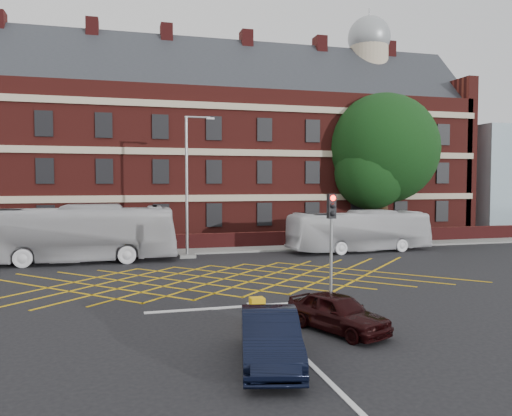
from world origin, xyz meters
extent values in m
plane|color=black|center=(0.00, 0.00, 0.00)|extent=(120.00, 120.00, 0.00)
cube|color=#541915|center=(0.00, 22.00, 6.00)|extent=(50.00, 12.00, 12.00)
cube|color=#212429|center=(0.00, 22.00, 12.00)|extent=(51.00, 10.61, 10.61)
cube|color=#B7A88C|center=(0.00, 15.92, 7.00)|extent=(50.00, 0.18, 0.50)
cube|color=black|center=(0.00, 15.94, 5.50)|extent=(1.20, 0.14, 1.80)
cube|color=#4D1414|center=(-7.00, 22.00, 16.50)|extent=(1.00, 1.40, 3.20)
cylinder|color=#B7A88C|center=(18.00, 22.00, 15.00)|extent=(3.60, 3.60, 6.00)
sphere|color=gray|center=(18.00, 22.00, 18.40)|extent=(4.00, 4.00, 4.00)
cube|color=#4D1414|center=(0.00, 13.00, 0.55)|extent=(56.00, 0.50, 1.10)
cube|color=slate|center=(0.00, 12.00, 0.06)|extent=(60.00, 3.00, 0.12)
cube|color=#CC990C|center=(0.00, 2.00, 0.01)|extent=(8.22, 8.22, 0.02)
cube|color=silver|center=(0.00, -3.50, 0.01)|extent=(8.00, 0.30, 0.02)
cube|color=silver|center=(0.00, -10.00, 0.01)|extent=(0.15, 14.00, 0.02)
imported|color=#B8B8BC|center=(-7.71, 9.15, 1.70)|extent=(12.27, 3.19, 3.40)
imported|color=silver|center=(10.77, 9.11, 1.40)|extent=(10.14, 2.92, 2.79)
imported|color=black|center=(-1.01, -9.45, 0.69)|extent=(2.32, 4.40, 1.38)
imported|color=black|center=(1.86, -7.28, 0.61)|extent=(2.76, 3.88, 1.23)
cylinder|color=black|center=(16.14, 15.71, 2.83)|extent=(0.90, 0.90, 5.66)
sphere|color=black|center=(16.14, 15.71, 7.48)|extent=(9.10, 9.10, 9.10)
sphere|color=black|center=(14.64, 14.91, 5.46)|extent=(5.92, 5.92, 5.92)
sphere|color=black|center=(17.64, 16.51, 5.86)|extent=(5.46, 5.46, 5.46)
cube|color=slate|center=(3.07, -3.94, 0.10)|extent=(0.70, 0.70, 0.20)
cylinder|color=gray|center=(3.07, -3.94, 1.75)|extent=(0.12, 0.12, 3.50)
cube|color=black|center=(3.07, -3.94, 3.80)|extent=(0.30, 0.25, 0.95)
sphere|color=#FF0C05|center=(3.07, -4.08, 4.12)|extent=(0.20, 0.20, 0.20)
cube|color=slate|center=(-0.87, 9.43, 0.10)|extent=(1.00, 1.00, 0.20)
cylinder|color=gray|center=(-0.87, 9.43, 4.37)|extent=(0.18, 0.18, 8.75)
cylinder|color=gray|center=(-0.17, 9.43, 8.75)|extent=(1.60, 0.12, 0.12)
cube|color=gray|center=(0.63, 9.43, 8.70)|extent=(0.50, 0.20, 0.12)
cube|color=#E8AA0D|center=(-0.44, -5.99, 0.46)|extent=(0.47, 0.41, 0.92)
camera|label=1|loc=(-4.62, -21.67, 4.73)|focal=35.00mm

